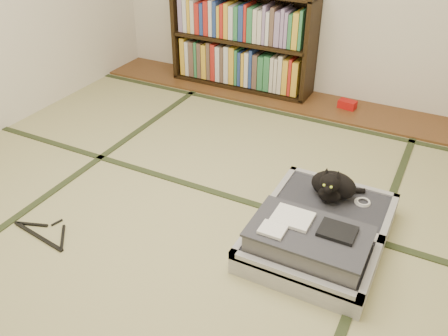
% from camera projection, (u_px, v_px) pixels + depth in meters
% --- Properties ---
extents(floor, '(4.50, 4.50, 0.00)m').
position_uv_depth(floor, '(189.00, 230.00, 2.80)').
color(floor, tan).
rests_on(floor, ground).
extents(wood_strip, '(4.00, 0.50, 0.02)m').
position_uv_depth(wood_strip, '(302.00, 102.00, 4.29)').
color(wood_strip, brown).
rests_on(wood_strip, ground).
extents(red_item, '(0.16, 0.11, 0.07)m').
position_uv_depth(red_item, '(347.00, 104.00, 4.14)').
color(red_item, '#B4100E').
rests_on(red_item, wood_strip).
extents(tatami_borders, '(4.00, 4.50, 0.01)m').
position_uv_depth(tatami_borders, '(227.00, 187.00, 3.17)').
color(tatami_borders, '#2D381E').
rests_on(tatami_borders, ground).
extents(bookcase, '(1.35, 0.31, 0.92)m').
position_uv_depth(bookcase, '(242.00, 41.00, 4.36)').
color(bookcase, black).
rests_on(bookcase, wood_strip).
extents(suitcase, '(0.69, 0.93, 0.27)m').
position_uv_depth(suitcase, '(318.00, 233.00, 2.63)').
color(suitcase, '#B7B7BC').
rests_on(suitcase, floor).
extents(cat, '(0.31, 0.31, 0.25)m').
position_uv_depth(cat, '(333.00, 186.00, 2.79)').
color(cat, black).
rests_on(cat, suitcase).
extents(cable_coil, '(0.10, 0.10, 0.02)m').
position_uv_depth(cable_coil, '(363.00, 202.00, 2.80)').
color(cable_coil, white).
rests_on(cable_coil, suitcase).
extents(hanger, '(0.43, 0.22, 0.01)m').
position_uv_depth(hanger, '(43.00, 233.00, 2.77)').
color(hanger, black).
rests_on(hanger, floor).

